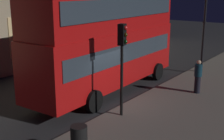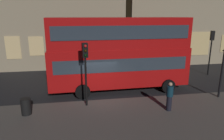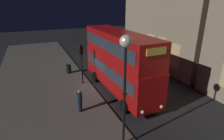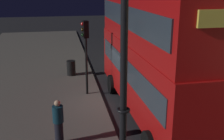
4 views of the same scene
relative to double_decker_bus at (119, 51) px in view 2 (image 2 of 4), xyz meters
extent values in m
plane|color=#232326|center=(-1.64, -1.27, -2.99)|extent=(80.00, 80.00, 0.00)
cube|color=#5B564F|center=(-1.64, -6.29, -2.93)|extent=(44.00, 8.69, 0.12)
cube|color=#F2D18C|center=(-9.18, 6.70, -0.56)|extent=(1.39, 0.06, 2.22)
cube|color=#F2D18C|center=(-7.00, 6.70, -0.46)|extent=(1.39, 0.06, 1.88)
cube|color=#F9E09E|center=(-4.82, 6.70, -0.25)|extent=(1.39, 0.06, 2.28)
cube|color=#F2D18C|center=(-2.65, 6.70, -0.30)|extent=(1.39, 0.06, 2.47)
cube|color=#F2D18C|center=(-0.47, 6.70, -0.65)|extent=(1.39, 0.06, 2.54)
cube|color=#F2D18C|center=(6.22, 6.63, -0.36)|extent=(2.63, 0.06, 2.52)
cube|color=#E5C67F|center=(10.33, 6.63, -0.57)|extent=(2.63, 0.06, 2.58)
cube|color=#B20F0F|center=(0.00, 0.00, -1.12)|extent=(10.07, 2.66, 2.73)
cube|color=#B20F0F|center=(0.00, 0.00, 1.30)|extent=(9.87, 2.61, 2.11)
cube|color=#2D3842|center=(0.00, 0.00, -0.78)|extent=(9.27, 2.70, 0.90)
cube|color=#2D3842|center=(0.00, 0.00, 1.40)|extent=(9.27, 2.70, 0.90)
cube|color=#F2D84C|center=(4.95, 0.12, 1.88)|extent=(0.12, 1.45, 0.44)
sphere|color=white|center=(5.00, 0.91, -2.14)|extent=(0.24, 0.24, 0.24)
sphere|color=white|center=(5.04, -0.66, -2.14)|extent=(0.24, 0.24, 0.24)
cylinder|color=black|center=(3.37, 1.34, -2.49)|extent=(1.01, 0.26, 1.01)
cylinder|color=black|center=(3.43, -1.17, -2.49)|extent=(1.01, 0.26, 1.01)
cylinder|color=black|center=(-2.79, 1.19, -2.49)|extent=(1.01, 0.26, 1.01)
cylinder|color=black|center=(-2.73, -1.32, -2.49)|extent=(1.01, 0.26, 1.01)
cylinder|color=black|center=(-2.53, -2.65, -1.38)|extent=(0.12, 0.12, 2.99)
cube|color=black|center=(-2.53, -2.65, 0.54)|extent=(0.36, 0.31, 0.85)
sphere|color=red|center=(-2.50, -2.79, 0.81)|extent=(0.17, 0.17, 0.17)
sphere|color=black|center=(-2.50, -2.79, 0.54)|extent=(0.17, 0.17, 0.17)
sphere|color=black|center=(-2.50, -2.79, 0.27)|extent=(0.17, 0.17, 0.17)
cylinder|color=black|center=(9.15, 2.67, -1.35)|extent=(0.12, 0.12, 3.28)
cube|color=black|center=(9.15, 2.67, 0.72)|extent=(0.36, 0.31, 0.85)
sphere|color=black|center=(9.18, 2.81, 0.99)|extent=(0.17, 0.17, 0.17)
sphere|color=orange|center=(9.18, 2.81, 0.72)|extent=(0.17, 0.17, 0.17)
sphere|color=black|center=(9.18, 2.81, 0.45)|extent=(0.17, 0.17, 0.17)
cylinder|color=black|center=(6.36, -2.74, -0.06)|extent=(0.14, 0.14, 5.62)
cylinder|color=black|center=(2.15, -4.12, -2.43)|extent=(0.31, 0.31, 0.88)
cylinder|color=#0F2D3D|center=(2.15, -4.12, -1.68)|extent=(0.38, 0.38, 0.61)
sphere|color=tan|center=(2.15, -4.12, -1.27)|extent=(0.22, 0.22, 0.22)
cylinder|color=black|center=(-5.90, -3.32, -2.40)|extent=(0.55, 0.55, 0.94)
camera|label=1|loc=(-12.52, -9.51, 2.27)|focal=49.42mm
camera|label=2|loc=(-2.87, -14.44, 2.50)|focal=32.99mm
camera|label=3|loc=(13.74, -6.70, 4.76)|focal=29.58mm
camera|label=4|loc=(11.29, -3.89, 2.69)|focal=44.95mm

